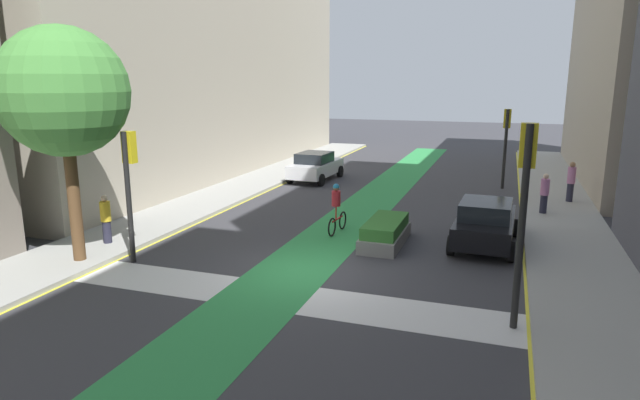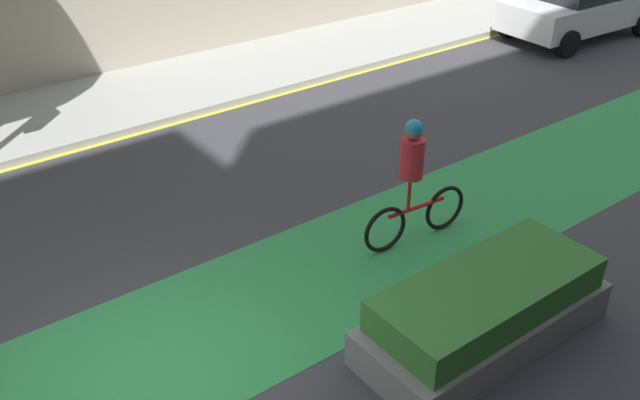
# 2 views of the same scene
# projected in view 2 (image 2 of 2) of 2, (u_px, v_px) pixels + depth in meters

# --- Properties ---
(ground_plane) EXTENTS (120.00, 120.00, 0.00)m
(ground_plane) POSITION_uv_depth(u_px,v_px,m) (153.00, 391.00, 7.22)
(ground_plane) COLOR #38383D
(bike_lane_paint) EXTENTS (2.40, 60.00, 0.01)m
(bike_lane_paint) POSITION_uv_depth(u_px,v_px,m) (133.00, 364.00, 7.56)
(bike_lane_paint) COLOR #2D8C47
(bike_lane_paint) RESTS_ON ground_plane
(car_white_left_far) EXTENTS (2.18, 4.28, 1.57)m
(car_white_left_far) POSITION_uv_depth(u_px,v_px,m) (579.00, 5.00, 17.18)
(car_white_left_far) COLOR silver
(car_white_left_far) RESTS_ON ground_plane
(cyclist_in_lane) EXTENTS (0.32, 1.73, 1.86)m
(cyclist_in_lane) POSITION_uv_depth(u_px,v_px,m) (414.00, 180.00, 9.14)
(cyclist_in_lane) COLOR black
(cyclist_in_lane) RESTS_ON ground_plane
(median_planter) EXTENTS (1.23, 3.03, 0.85)m
(median_planter) POSITION_uv_depth(u_px,v_px,m) (485.00, 311.00, 7.72)
(median_planter) COLOR slate
(median_planter) RESTS_ON ground_plane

